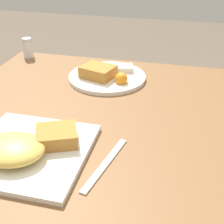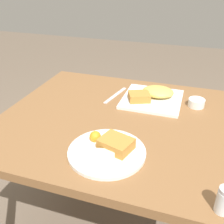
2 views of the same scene
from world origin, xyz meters
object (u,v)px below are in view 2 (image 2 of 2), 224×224
object	(u,v)px
sauce_ramekin	(196,103)
butter_knife	(115,95)
salt_shaker	(224,202)
plate_square_near	(153,96)
plate_oval_far	(108,150)

from	to	relation	value
sauce_ramekin	butter_knife	xyz separation A→B (m)	(0.40, 0.01, -0.02)
salt_shaker	butter_knife	xyz separation A→B (m)	(0.49, -0.60, -0.03)
sauce_ramekin	salt_shaker	xyz separation A→B (m)	(-0.09, 0.61, 0.02)
plate_square_near	plate_oval_far	distance (m)	0.47
plate_oval_far	butter_knife	xyz separation A→B (m)	(0.12, -0.46, -0.01)
sauce_ramekin	butter_knife	world-z (taller)	sauce_ramekin
plate_oval_far	salt_shaker	xyz separation A→B (m)	(-0.37, 0.14, 0.02)
plate_square_near	butter_knife	world-z (taller)	plate_square_near
plate_square_near	salt_shaker	xyz separation A→B (m)	(-0.30, 0.61, 0.01)
butter_knife	sauce_ramekin	bearing A→B (deg)	103.31
plate_oval_far	salt_shaker	bearing A→B (deg)	159.41
plate_oval_far	salt_shaker	world-z (taller)	salt_shaker
salt_shaker	plate_square_near	bearing A→B (deg)	-63.73
plate_oval_far	butter_knife	world-z (taller)	plate_oval_far
plate_square_near	plate_oval_far	bearing A→B (deg)	81.09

